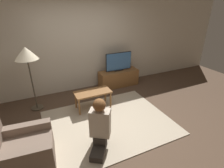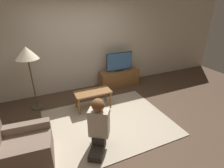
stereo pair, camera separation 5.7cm
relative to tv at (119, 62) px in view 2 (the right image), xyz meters
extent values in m
plane|color=brown|center=(-1.05, -1.59, -0.77)|extent=(10.00, 10.00, 0.00)
cube|color=beige|center=(-1.05, 0.34, 0.53)|extent=(10.00, 0.06, 2.60)
cube|color=#BCAD93|center=(-1.05, -1.59, -0.77)|extent=(2.60, 2.06, 0.02)
cube|color=brown|center=(0.00, 0.00, -0.53)|extent=(1.21, 0.41, 0.49)
cube|color=black|center=(0.00, 0.00, -0.26)|extent=(0.28, 0.08, 0.04)
cube|color=black|center=(0.00, 0.00, 0.01)|extent=(0.82, 0.03, 0.53)
cube|color=#38669E|center=(0.00, 0.00, 0.01)|extent=(0.79, 0.04, 0.50)
cube|color=brown|center=(-1.14, -0.90, -0.34)|extent=(0.85, 0.41, 0.04)
cylinder|color=brown|center=(-1.53, -1.07, -0.57)|extent=(0.04, 0.04, 0.41)
cylinder|color=brown|center=(-0.76, -1.07, -0.57)|extent=(0.04, 0.04, 0.41)
cylinder|color=brown|center=(-1.53, -0.74, -0.57)|extent=(0.04, 0.04, 0.41)
cylinder|color=brown|center=(-0.76, -0.74, -0.57)|extent=(0.04, 0.04, 0.41)
cylinder|color=#4C4233|center=(-2.40, -0.33, -0.76)|extent=(0.28, 0.28, 0.03)
cylinder|color=#4C4233|center=(-2.40, -0.33, -0.02)|extent=(0.03, 0.03, 1.44)
cone|color=beige|center=(-2.40, -0.33, 0.61)|extent=(0.50, 0.50, 0.27)
cube|color=#7A6656|center=(-2.67, -2.04, -0.56)|extent=(0.94, 0.83, 0.42)
cube|color=#7A6656|center=(-2.70, -2.35, -0.49)|extent=(0.89, 0.22, 0.56)
cube|color=#7A6656|center=(-2.64, -1.73, -0.49)|extent=(0.89, 0.22, 0.56)
cube|color=#332D28|center=(-1.55, -2.30, -0.70)|extent=(0.43, 0.49, 0.11)
cube|color=#332D28|center=(-1.45, -2.16, -0.58)|extent=(0.32, 0.32, 0.14)
cube|color=#C1B29E|center=(-1.45, -2.16, -0.26)|extent=(0.39, 0.36, 0.50)
sphere|color=#DBAD8E|center=(-1.45, -2.16, 0.09)|extent=(0.21, 0.21, 0.21)
sphere|color=brown|center=(-1.47, -2.18, 0.11)|extent=(0.21, 0.21, 0.21)
cube|color=black|center=(-1.25, -1.86, -0.24)|extent=(0.13, 0.11, 0.04)
cylinder|color=#C1B29E|center=(-1.23, -2.01, -0.24)|extent=(0.23, 0.29, 0.07)
cylinder|color=#C1B29E|center=(-1.40, -1.90, -0.24)|extent=(0.23, 0.29, 0.07)
camera|label=1|loc=(-2.29, -4.41, 1.57)|focal=28.00mm
camera|label=2|loc=(-2.24, -4.43, 1.57)|focal=28.00mm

